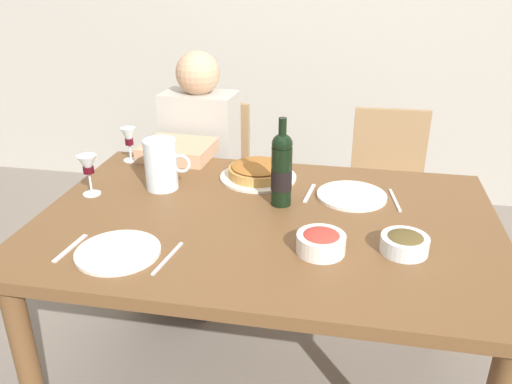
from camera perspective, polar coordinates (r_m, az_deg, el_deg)
dining_table at (r=1.75m, az=1.14°, el=-5.51°), size 1.50×1.00×0.76m
wine_bottle at (r=1.74m, az=2.84°, el=2.50°), size 0.07×0.07×0.31m
water_pitcher at (r=1.92m, az=-10.37°, el=2.70°), size 0.17×0.12×0.19m
baked_tart at (r=1.99m, az=0.25°, el=2.26°), size 0.29×0.29×0.06m
salad_bowl at (r=1.51m, az=7.16°, el=-5.43°), size 0.14×0.14×0.07m
olive_bowl at (r=1.56m, az=16.05°, el=-5.37°), size 0.14×0.14×0.06m
wine_glass_left_diner at (r=1.92m, az=-18.00°, el=2.67°), size 0.07×0.07×0.15m
wine_glass_right_diner at (r=2.21m, az=-13.82°, el=5.74°), size 0.06×0.06×0.14m
dinner_plate_left_setting at (r=1.87m, az=10.48°, el=-0.40°), size 0.25×0.25×0.01m
dinner_plate_right_setting at (r=1.55m, az=-14.95°, el=-6.39°), size 0.24×0.24×0.01m
fork_left_setting at (r=1.88m, az=5.91°, el=-0.14°), size 0.03×0.16×0.00m
knife_left_setting at (r=1.88m, az=15.04°, el=-0.85°), size 0.04×0.18×0.00m
knife_right_setting at (r=1.50m, az=-9.70°, el=-7.20°), size 0.03×0.18×0.00m
spoon_right_setting at (r=1.62m, az=-19.76°, el=-5.82°), size 0.03×0.16×0.00m
chair_left at (r=2.69m, az=-5.03°, el=1.57°), size 0.42×0.42×0.87m
diner_left at (r=2.44m, az=-6.88°, el=2.04°), size 0.35×0.52×1.16m
chair_right at (r=2.63m, az=14.21°, el=0.37°), size 0.41×0.41×0.87m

